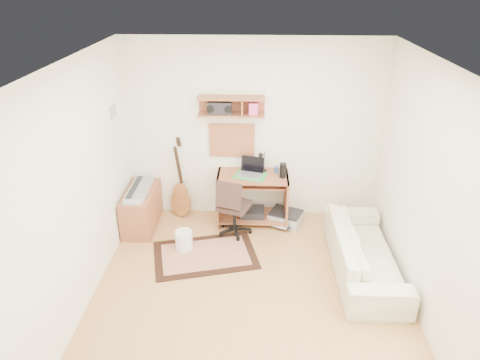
{
  "coord_description": "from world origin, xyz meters",
  "views": [
    {
      "loc": [
        0.04,
        -3.83,
        3.38
      ],
      "look_at": [
        -0.15,
        1.05,
        1.0
      ],
      "focal_mm": 32.77,
      "sensor_mm": 36.0,
      "label": 1
    }
  ],
  "objects_px": {
    "desk": "(252,199)",
    "task_chair": "(234,206)",
    "sofa": "(365,245)",
    "printer": "(286,217)",
    "cabinet": "(141,209)"
  },
  "relations": [
    {
      "from": "desk",
      "to": "task_chair",
      "type": "relative_size",
      "value": 1.14
    },
    {
      "from": "printer",
      "to": "sofa",
      "type": "bearing_deg",
      "value": -27.89
    },
    {
      "from": "task_chair",
      "to": "sofa",
      "type": "height_order",
      "value": "task_chair"
    },
    {
      "from": "desk",
      "to": "printer",
      "type": "distance_m",
      "value": 0.57
    },
    {
      "from": "desk",
      "to": "sofa",
      "type": "relative_size",
      "value": 0.54
    },
    {
      "from": "sofa",
      "to": "desk",
      "type": "bearing_deg",
      "value": 51.2
    },
    {
      "from": "task_chair",
      "to": "sofa",
      "type": "xyz_separation_m",
      "value": [
        1.62,
        -0.78,
        -0.08
      ]
    },
    {
      "from": "desk",
      "to": "printer",
      "type": "bearing_deg",
      "value": -2.37
    },
    {
      "from": "desk",
      "to": "sofa",
      "type": "distance_m",
      "value": 1.77
    },
    {
      "from": "sofa",
      "to": "printer",
      "type": "bearing_deg",
      "value": 39.12
    },
    {
      "from": "printer",
      "to": "desk",
      "type": "bearing_deg",
      "value": -159.37
    },
    {
      "from": "task_chair",
      "to": "cabinet",
      "type": "xyz_separation_m",
      "value": [
        -1.34,
        0.15,
        -0.16
      ]
    },
    {
      "from": "task_chair",
      "to": "printer",
      "type": "height_order",
      "value": "task_chair"
    },
    {
      "from": "desk",
      "to": "task_chair",
      "type": "height_order",
      "value": "task_chair"
    },
    {
      "from": "cabinet",
      "to": "printer",
      "type": "relative_size",
      "value": 1.98
    }
  ]
}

